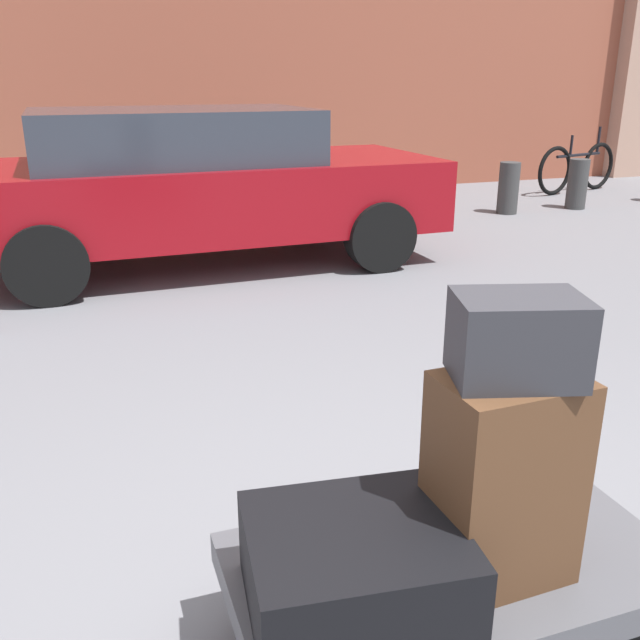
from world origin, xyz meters
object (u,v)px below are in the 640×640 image
at_px(bollard_kerb_near, 407,194).
at_px(bollard_kerb_mid, 508,188).
at_px(suitcase_brown_rear_right, 503,479).
at_px(duffel_bag_charcoal_topmost_pile, 517,338).
at_px(suitcase_black_rear_left, 355,568).
at_px(bollard_kerb_far, 577,184).
at_px(parked_car, 197,183).
at_px(bicycle_leaning, 577,168).
at_px(luggage_cart, 451,577).

xyz_separation_m(bollard_kerb_near, bollard_kerb_mid, (1.45, 0.00, 0.00)).
bearing_deg(suitcase_brown_rear_right, duffel_bag_charcoal_topmost_pile, 0.00).
distance_m(suitcase_black_rear_left, bollard_kerb_far, 8.53).
height_order(suitcase_brown_rear_right, bollard_kerb_far, suitcase_brown_rear_right).
bearing_deg(suitcase_black_rear_left, duffel_bag_charcoal_topmost_pile, 6.93).
relative_size(bollard_kerb_mid, bollard_kerb_far, 1.00).
height_order(suitcase_brown_rear_right, bollard_kerb_near, suitcase_brown_rear_right).
xyz_separation_m(suitcase_brown_rear_right, bollard_kerb_near, (2.79, 6.29, -0.32)).
height_order(suitcase_black_rear_left, parked_car, parked_car).
bearing_deg(bicycle_leaning, suitcase_brown_rear_right, -129.90).
relative_size(bicycle_leaning, bollard_kerb_far, 2.62).
bearing_deg(luggage_cart, suitcase_black_rear_left, -165.65).
xyz_separation_m(suitcase_black_rear_left, bollard_kerb_far, (5.75, 6.29, -0.14)).
distance_m(luggage_cart, parked_car, 5.01).
bearing_deg(bollard_kerb_far, parked_car, -167.05).
bearing_deg(bollard_kerb_near, parked_car, -156.21).
xyz_separation_m(parked_car, bollard_kerb_near, (2.76, 1.22, -0.43)).
distance_m(duffel_bag_charcoal_topmost_pile, parked_car, 5.08).
distance_m(suitcase_brown_rear_right, bollard_kerb_far, 8.24).
distance_m(duffel_bag_charcoal_topmost_pile, bollard_kerb_far, 8.27).
height_order(duffel_bag_charcoal_topmost_pile, bicycle_leaning, duffel_bag_charcoal_topmost_pile).
height_order(suitcase_black_rear_left, bicycle_leaning, bicycle_leaning).
distance_m(luggage_cart, suitcase_brown_rear_right, 0.39).
height_order(bicycle_leaning, bollard_kerb_mid, bicycle_leaning).
relative_size(luggage_cart, bollard_kerb_near, 2.02).
height_order(suitcase_black_rear_left, bollard_kerb_mid, bollard_kerb_mid).
distance_m(suitcase_brown_rear_right, bicycle_leaning, 9.73).
xyz_separation_m(suitcase_black_rear_left, duffel_bag_charcoal_topmost_pile, (0.44, 0.00, 0.59)).
bearing_deg(bicycle_leaning, bollard_kerb_near, -161.29).
bearing_deg(suitcase_brown_rear_right, bicycle_leaning, 48.14).
xyz_separation_m(bollard_kerb_near, bollard_kerb_far, (2.53, 0.00, 0.00)).
bearing_deg(duffel_bag_charcoal_topmost_pile, bollard_kerb_far, 66.22).
height_order(parked_car, bollard_kerb_near, parked_car).
height_order(bollard_kerb_near, bollard_kerb_far, same).
bearing_deg(parked_car, luggage_cart, -91.34).
bearing_deg(suitcase_black_rear_left, bollard_kerb_near, 69.53).
bearing_deg(suitcase_brown_rear_right, bollard_kerb_mid, 54.06).
xyz_separation_m(suitcase_black_rear_left, bicycle_leaning, (6.67, 7.46, -0.09)).
xyz_separation_m(suitcase_black_rear_left, bollard_kerb_near, (3.23, 6.29, -0.14)).
relative_size(suitcase_brown_rear_right, bollard_kerb_near, 0.93).
xyz_separation_m(suitcase_brown_rear_right, bicycle_leaning, (6.24, 7.46, -0.27)).
bearing_deg(bollard_kerb_near, suitcase_brown_rear_right, -113.91).
bearing_deg(luggage_cart, duffel_bag_charcoal_topmost_pile, -46.34).
height_order(parked_car, bollard_kerb_mid, parked_car).
bearing_deg(duffel_bag_charcoal_topmost_pile, suitcase_brown_rear_right, 0.00).
height_order(suitcase_black_rear_left, duffel_bag_charcoal_topmost_pile, duffel_bag_charcoal_topmost_pile).
xyz_separation_m(suitcase_brown_rear_right, duffel_bag_charcoal_topmost_pile, (0.00, 0.00, 0.42)).
xyz_separation_m(suitcase_black_rear_left, bollard_kerb_mid, (4.68, 6.29, -0.14)).
xyz_separation_m(bicycle_leaning, bollard_kerb_mid, (-2.00, -1.17, -0.04)).
bearing_deg(bollard_kerb_mid, duffel_bag_charcoal_topmost_pile, -123.99).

